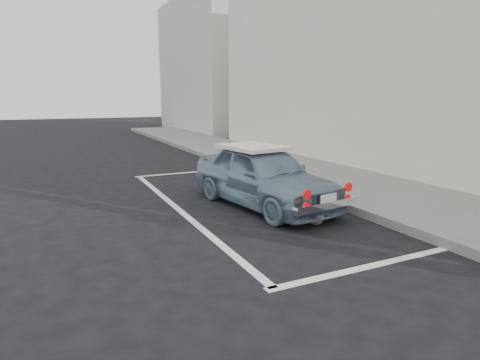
% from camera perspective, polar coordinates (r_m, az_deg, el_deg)
% --- Properties ---
extents(ground, '(80.00, 80.00, 0.00)m').
position_cam_1_polar(ground, '(5.36, 10.55, -10.92)').
color(ground, black).
rests_on(ground, ground).
extents(sidewalk, '(2.80, 40.00, 0.15)m').
position_cam_1_polar(sidewalk, '(8.81, 19.82, -1.95)').
color(sidewalk, slate).
rests_on(sidewalk, ground).
extents(shop_building, '(3.50, 18.00, 7.00)m').
position_cam_1_polar(shop_building, '(12.33, 24.82, 17.35)').
color(shop_building, silver).
rests_on(shop_building, ground).
extents(building_far, '(3.50, 10.00, 8.00)m').
position_cam_1_polar(building_far, '(25.79, -4.52, 15.95)').
color(building_far, beige).
rests_on(building_far, ground).
extents(pline_rear, '(3.00, 0.12, 0.01)m').
position_cam_1_polar(pline_rear, '(5.31, 18.26, -11.50)').
color(pline_rear, silver).
rests_on(pline_rear, ground).
extents(pline_front, '(3.00, 0.12, 0.01)m').
position_cam_1_polar(pline_front, '(11.21, -7.15, 1.09)').
color(pline_front, silver).
rests_on(pline_front, ground).
extents(pline_side, '(0.12, 7.00, 0.01)m').
position_cam_1_polar(pline_side, '(7.55, -8.75, -4.14)').
color(pline_side, silver).
rests_on(pline_side, ground).
extents(retro_coupe, '(1.85, 3.57, 1.16)m').
position_cam_1_polar(retro_coupe, '(7.61, 3.30, 0.63)').
color(retro_coupe, gray).
rests_on(retro_coupe, ground).
extents(cat, '(0.23, 0.48, 0.26)m').
position_cam_1_polar(cat, '(6.65, 10.69, -5.35)').
color(cat, brown).
rests_on(cat, ground).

